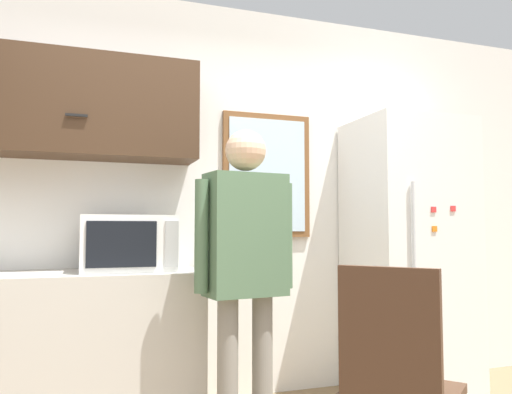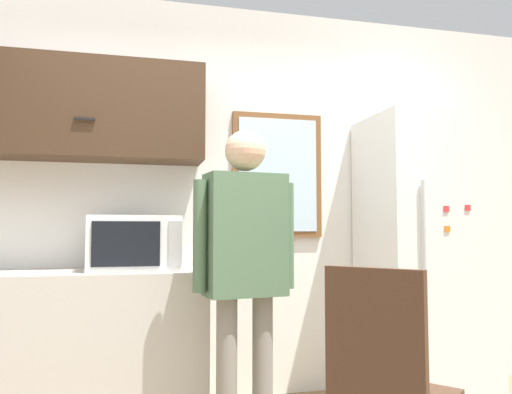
% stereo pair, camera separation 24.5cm
% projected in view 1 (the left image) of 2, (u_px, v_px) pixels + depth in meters
% --- Properties ---
extents(back_wall, '(6.00, 0.06, 2.70)m').
position_uv_depth(back_wall, '(189.00, 197.00, 3.38)').
color(back_wall, white).
rests_on(back_wall, ground_plane).
extents(upper_cabinets, '(2.19, 0.36, 0.61)m').
position_uv_depth(upper_cabinets, '(7.00, 101.00, 2.87)').
color(upper_cabinets, '#3D2819').
extents(microwave, '(0.53, 0.41, 0.32)m').
position_uv_depth(microwave, '(128.00, 243.00, 2.91)').
color(microwave, white).
rests_on(microwave, counter).
extents(person, '(0.56, 0.28, 1.67)m').
position_uv_depth(person, '(245.00, 252.00, 2.64)').
color(person, gray).
rests_on(person, ground_plane).
extents(refrigerator, '(0.75, 0.68, 1.90)m').
position_uv_depth(refrigerator, '(409.00, 256.00, 3.49)').
color(refrigerator, white).
rests_on(refrigerator, ground_plane).
extents(chair, '(0.61, 0.61, 0.98)m').
position_uv_depth(chair, '(397.00, 376.00, 2.03)').
color(chair, '#472D1E').
rests_on(chair, ground_plane).
extents(window, '(0.64, 0.05, 0.87)m').
position_uv_depth(window, '(267.00, 175.00, 3.53)').
color(window, brown).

